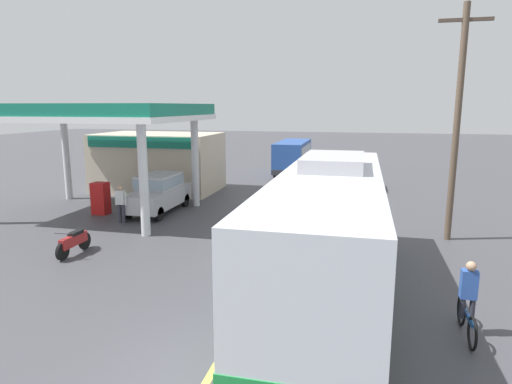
% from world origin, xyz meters
% --- Properties ---
extents(ground, '(120.00, 120.00, 0.00)m').
position_xyz_m(ground, '(0.00, 20.00, 0.00)').
color(ground, '#424247').
extents(lane_divider_stripe, '(0.16, 50.00, 0.01)m').
position_xyz_m(lane_divider_stripe, '(0.00, 15.00, 0.00)').
color(lane_divider_stripe, '#D8CC4C').
rests_on(lane_divider_stripe, ground).
extents(coach_bus_main, '(2.60, 11.04, 3.69)m').
position_xyz_m(coach_bus_main, '(1.85, 4.21, 1.72)').
color(coach_bus_main, silver).
rests_on(coach_bus_main, ground).
extents(gas_station_roadside, '(9.10, 11.95, 5.10)m').
position_xyz_m(gas_station_roadside, '(-9.24, 15.21, 2.63)').
color(gas_station_roadside, '#147259').
rests_on(gas_station_roadside, ground).
extents(car_at_pump, '(1.70, 4.20, 1.82)m').
position_xyz_m(car_at_pump, '(-6.79, 12.04, 1.01)').
color(car_at_pump, '#B2B2B7').
rests_on(car_at_pump, ground).
extents(minibus_opposing_lane, '(2.04, 6.13, 2.44)m').
position_xyz_m(minibus_opposing_lane, '(-2.43, 25.29, 1.47)').
color(minibus_opposing_lane, '#264C9E').
rests_on(minibus_opposing_lane, ground).
extents(cyclist_on_shoulder, '(0.34, 1.82, 1.72)m').
position_xyz_m(cyclist_on_shoulder, '(5.00, 2.92, 0.78)').
color(cyclist_on_shoulder, black).
rests_on(cyclist_on_shoulder, ground).
extents(motorcycle_parked_forecourt, '(0.55, 1.80, 0.92)m').
position_xyz_m(motorcycle_parked_forecourt, '(-6.86, 5.66, 0.44)').
color(motorcycle_parked_forecourt, black).
rests_on(motorcycle_parked_forecourt, ground).
extents(pedestrian_near_pump, '(0.55, 0.22, 1.66)m').
position_xyz_m(pedestrian_near_pump, '(-7.47, 9.80, 0.93)').
color(pedestrian_near_pump, '#33333F').
rests_on(pedestrian_near_pump, ground).
extents(car_trailing_behind_bus, '(1.70, 4.20, 1.82)m').
position_xyz_m(car_trailing_behind_bus, '(2.17, 20.24, 1.01)').
color(car_trailing_behind_bus, olive).
rests_on(car_trailing_behind_bus, ground).
extents(utility_pole_roadside, '(1.80, 0.24, 8.55)m').
position_xyz_m(utility_pole_roadside, '(5.89, 10.55, 4.46)').
color(utility_pole_roadside, brown).
rests_on(utility_pole_roadside, ground).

